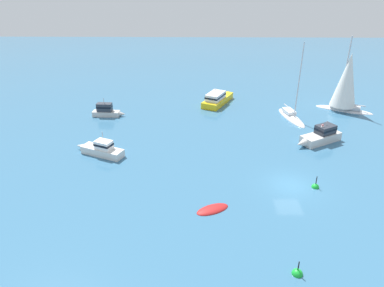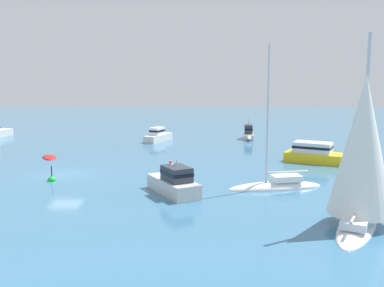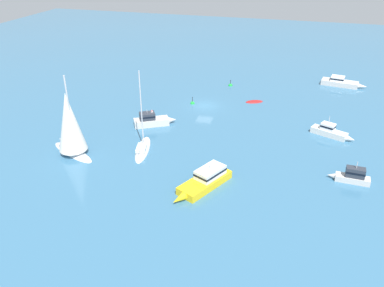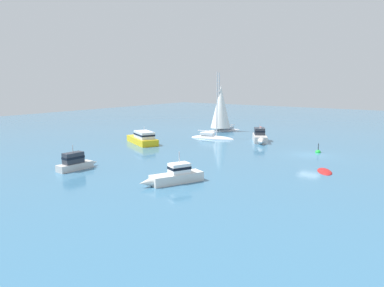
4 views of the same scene
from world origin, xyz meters
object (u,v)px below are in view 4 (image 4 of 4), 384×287
at_px(tender, 325,172).
at_px(ketch_1, 212,138).
at_px(cabin_cruiser_1, 175,176).
at_px(cabin_cruiser, 76,162).
at_px(powerboat, 260,136).
at_px(ketch, 221,109).
at_px(motor_cruiser, 142,138).
at_px(mooring_buoy, 318,152).

distance_m(tender, ketch_1, 23.53).
height_order(cabin_cruiser_1, tender, cabin_cruiser_1).
distance_m(cabin_cruiser, powerboat, 27.91).
height_order(cabin_cruiser_1, ketch_1, ketch_1).
distance_m(cabin_cruiser_1, tender, 15.28).
bearing_deg(ketch, cabin_cruiser_1, 50.19).
distance_m(cabin_cruiser_1, ketch_1, 25.66).
xyz_separation_m(cabin_cruiser, cabin_cruiser_1, (2.01, -11.26, -0.09)).
distance_m(cabin_cruiser, ketch, 33.50).
xyz_separation_m(cabin_cruiser_1, motor_cruiser, (13.46, 16.61, 0.12)).
xyz_separation_m(motor_cruiser, tender, (-1.65, -26.28, -0.77)).
bearing_deg(tender, ketch_1, -146.05).
height_order(cabin_cruiser_1, ketch, ketch).
bearing_deg(tender, cabin_cruiser, -83.61).
distance_m(motor_cruiser, ketch_1, 11.32).
bearing_deg(cabin_cruiser_1, ketch_1, -131.14).
xyz_separation_m(cabin_cruiser, mooring_buoy, (23.49, -17.37, -0.73)).
distance_m(ketch, tender, 30.98).
bearing_deg(powerboat, cabin_cruiser, -46.17).
distance_m(ketch, ketch_1, 9.41).
bearing_deg(cabin_cruiser, tender, -53.29).
relative_size(motor_cruiser, ketch, 0.76).
distance_m(powerboat, mooring_buoy, 10.19).
height_order(motor_cruiser, tender, motor_cruiser).
bearing_deg(ketch_1, ketch, 99.07).
bearing_deg(ketch, tender, 76.65).
relative_size(tender, ketch_1, 0.30).
bearing_deg(motor_cruiser, cabin_cruiser, 135.07).
xyz_separation_m(tender, ketch_1, (11.41, 20.58, 0.15)).
bearing_deg(ketch, powerboat, 84.73).
xyz_separation_m(cabin_cruiser_1, powerboat, (24.79, 3.50, 0.13)).
height_order(cabin_cruiser, ketch_1, ketch_1).
relative_size(cabin_cruiser, tender, 1.43).
distance_m(cabin_cruiser, mooring_buoy, 29.23).
relative_size(ketch_1, mooring_buoy, 7.12).
relative_size(motor_cruiser, powerboat, 1.35).
relative_size(powerboat, mooring_buoy, 4.00).
bearing_deg(powerboat, ketch, -151.08).
relative_size(ketch, ketch_1, 0.99).
bearing_deg(powerboat, tender, 15.40).
bearing_deg(cabin_cruiser_1, powerboat, -148.26).
bearing_deg(motor_cruiser, cabin_cruiser_1, 166.98).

